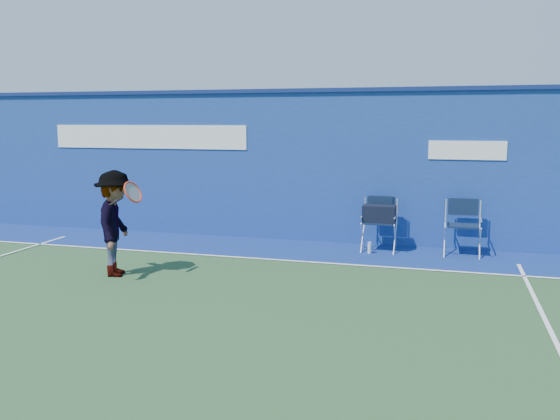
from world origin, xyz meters
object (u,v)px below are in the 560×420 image
(water_bottle, at_px, (370,248))
(directors_chair_right, at_px, (462,238))
(directors_chair_left, at_px, (379,228))
(tennis_player, at_px, (116,223))

(water_bottle, bearing_deg, directors_chair_right, 10.57)
(directors_chair_left, height_order, tennis_player, tennis_player)
(directors_chair_right, xyz_separation_m, water_bottle, (-1.64, -0.31, -0.21))
(directors_chair_left, height_order, directors_chair_right, directors_chair_right)
(directors_chair_right, xyz_separation_m, tennis_player, (-5.33, -2.95, 0.52))
(directors_chair_left, bearing_deg, directors_chair_right, 1.52)
(directors_chair_right, relative_size, tennis_player, 0.61)
(directors_chair_right, bearing_deg, water_bottle, -169.43)
(directors_chair_left, distance_m, directors_chair_right, 1.51)
(water_bottle, distance_m, tennis_player, 4.60)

